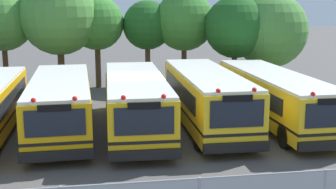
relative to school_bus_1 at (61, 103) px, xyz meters
name	(u,v)px	position (x,y,z in m)	size (l,w,h in m)	color
ground_plane	(137,130)	(3.35, -0.15, -1.35)	(160.00, 160.00, 0.00)	#514F4C
school_bus_1	(61,103)	(0.00, 0.00, 0.00)	(2.82, 9.55, 2.55)	#EAA80C
school_bus_2	(135,101)	(3.28, -0.25, 0.03)	(2.84, 9.90, 2.62)	yellow
school_bus_3	(206,97)	(6.59, -0.02, 0.07)	(2.63, 9.76, 2.70)	yellow
school_bus_4	(274,95)	(9.96, 0.07, -0.01)	(2.52, 10.59, 2.53)	yellow
tree_1	(0,20)	(-4.32, 10.59, 3.23)	(3.91, 3.91, 6.50)	#4C3823
tree_2	(57,16)	(-0.71, 10.08, 3.51)	(4.95, 4.95, 7.28)	#4C3823
tree_3	(93,24)	(1.52, 10.62, 2.92)	(3.98, 3.59, 6.13)	#4C3823
tree_4	(146,26)	(5.05, 10.45, 2.81)	(3.31, 3.31, 5.84)	#4C3823
tree_5	(183,20)	(7.43, 9.92, 3.18)	(3.98, 3.98, 6.45)	#4C3823
tree_6	(236,27)	(10.51, 7.95, 2.81)	(3.95, 3.95, 6.11)	#4C3823
tree_7	(271,30)	(12.91, 8.12, 2.60)	(4.87, 4.87, 6.31)	#4C3823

